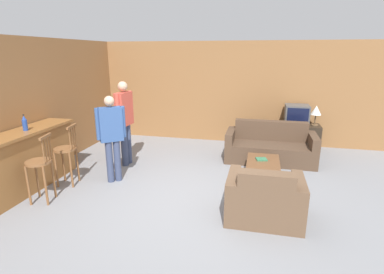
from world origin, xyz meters
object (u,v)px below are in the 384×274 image
bar_chair_near (40,167)px  person_by_counter (112,134)px  tv_unit (294,137)px  bar_chair_mid (66,154)px  coffee_table (263,165)px  couch_far (270,147)px  person_by_window (125,119)px  bottle (25,123)px  book_on_table (261,159)px  armchair_near (264,200)px  table_lamp (316,111)px  tv (297,115)px

bar_chair_near → person_by_counter: 1.27m
tv_unit → person_by_counter: (-3.44, -2.73, 0.59)m
bar_chair_mid → coffee_table: 3.55m
couch_far → person_by_window: (-2.98, -0.91, 0.70)m
bar_chair_near → tv_unit: size_ratio=0.96×
bottle → person_by_window: person_by_window is taller
couch_far → book_on_table: 1.09m
armchair_near → person_by_counter: (-2.71, 0.76, 0.60)m
couch_far → table_lamp: table_lamp is taller
person_by_window → tv: bearing=27.5°
table_lamp → person_by_window: 4.43m
armchair_near → person_by_counter: person_by_counter is taller
bar_chair_mid → coffee_table: size_ratio=1.07×
bar_chair_mid → tv_unit: bearing=36.1°
bar_chair_near → armchair_near: bar_chair_near is taller
table_lamp → person_by_window: person_by_window is taller
coffee_table → person_by_window: (-2.84, 0.29, 0.67)m
couch_far → armchair_near: bearing=-92.8°
tv_unit → tv: tv is taller
bar_chair_mid → table_lamp: table_lamp is taller
bar_chair_near → armchair_near: bearing=3.7°
bar_chair_mid → bottle: 0.84m
book_on_table → table_lamp: bearing=59.1°
tv → book_on_table: size_ratio=2.42×
bar_chair_mid → person_by_window: person_by_window is taller
bottle → armchair_near: bearing=-2.8°
bar_chair_mid → person_by_window: (0.59, 1.18, 0.41)m
book_on_table → person_by_window: person_by_window is taller
couch_far → armchair_near: couch_far is taller
tv → book_on_table: bearing=-111.2°
bar_chair_near → couch_far: 4.53m
tv_unit → book_on_table: (-0.78, -2.03, 0.08)m
armchair_near → table_lamp: bearing=71.7°
table_lamp → person_by_window: size_ratio=0.27×
couch_far → tv: bearing=57.6°
person_by_window → person_by_counter: person_by_window is taller
bar_chair_mid → bottle: bottle is taller
bottle → tv: bearing=34.9°
bottle → tv_unit: bearing=35.0°
person_by_counter → couch_far: bearing=32.1°
coffee_table → book_on_table: size_ratio=4.52×
armchair_near → coffee_table: armchair_near is taller
bar_chair_mid → person_by_counter: 0.86m
couch_far → tv: 1.26m
person_by_counter → armchair_near: bearing=-15.6°
bar_chair_mid → coffee_table: (3.43, 0.89, -0.26)m
coffee_table → person_by_window: size_ratio=0.58×
bar_chair_near → bar_chair_mid: 0.67m
armchair_near → tv_unit: armchair_near is taller
tv → bottle: size_ratio=2.00×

